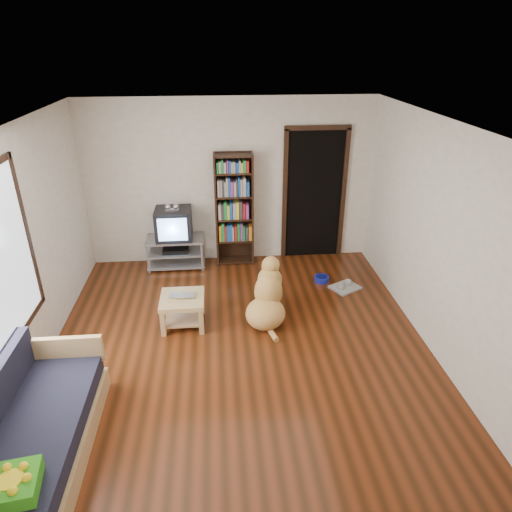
{
  "coord_description": "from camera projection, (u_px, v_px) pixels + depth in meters",
  "views": [
    {
      "loc": [
        -0.21,
        -4.45,
        3.37
      ],
      "look_at": [
        0.25,
        0.65,
        0.9
      ],
      "focal_mm": 32.0,
      "sensor_mm": 36.0,
      "label": 1
    }
  ],
  "objects": [
    {
      "name": "sofa",
      "position": [
        35.0,
        432.0,
        3.97
      ],
      "size": [
        0.8,
        1.8,
        0.8
      ],
      "color": "tan",
      "rests_on": "ground"
    },
    {
      "name": "crt_tv",
      "position": [
        174.0,
        223.0,
        7.12
      ],
      "size": [
        0.55,
        0.52,
        0.58
      ],
      "color": "black",
      "rests_on": "tv_stand"
    },
    {
      "name": "ground",
      "position": [
        241.0,
        348.0,
        5.47
      ],
      "size": [
        5.0,
        5.0,
        0.0
      ],
      "primitive_type": "plane",
      "color": "#5A240F",
      "rests_on": "ground"
    },
    {
      "name": "wall_right",
      "position": [
        440.0,
        242.0,
        5.09
      ],
      "size": [
        0.0,
        5.0,
        5.0
      ],
      "primitive_type": "plane",
      "rotation": [
        1.57,
        0.0,
        -1.57
      ],
      "color": "silver",
      "rests_on": "ground"
    },
    {
      "name": "bookshelf",
      "position": [
        234.0,
        204.0,
        7.14
      ],
      "size": [
        0.6,
        0.3,
        1.8
      ],
      "color": "black",
      "rests_on": "ground"
    },
    {
      "name": "ceiling",
      "position": [
        236.0,
        126.0,
        4.34
      ],
      "size": [
        5.0,
        5.0,
        0.0
      ],
      "primitive_type": "plane",
      "rotation": [
        3.14,
        0.0,
        0.0
      ],
      "color": "white",
      "rests_on": "ground"
    },
    {
      "name": "wall_back",
      "position": [
        230.0,
        183.0,
        7.15
      ],
      "size": [
        4.5,
        0.0,
        4.5
      ],
      "primitive_type": "plane",
      "rotation": [
        1.57,
        0.0,
        0.0
      ],
      "color": "silver",
      "rests_on": "ground"
    },
    {
      "name": "dog_bowl",
      "position": [
        322.0,
        279.0,
        6.94
      ],
      "size": [
        0.22,
        0.22,
        0.08
      ],
      "primitive_type": "cylinder",
      "color": "#161F9C",
      "rests_on": "ground"
    },
    {
      "name": "laptop",
      "position": [
        182.0,
        298.0,
        5.72
      ],
      "size": [
        0.35,
        0.24,
        0.03
      ],
      "primitive_type": "imported",
      "rotation": [
        0.0,
        0.0,
        -0.09
      ],
      "color": "#BCBDC0",
      "rests_on": "coffee_table"
    },
    {
      "name": "green_cushion",
      "position": [
        12.0,
        485.0,
        3.25
      ],
      "size": [
        0.42,
        0.42,
        0.12
      ],
      "primitive_type": "cube",
      "rotation": [
        0.0,
        0.0,
        0.15
      ],
      "color": "#36971B",
      "rests_on": "sofa"
    },
    {
      "name": "wall_front",
      "position": [
        262.0,
        429.0,
        2.66
      ],
      "size": [
        4.5,
        0.0,
        4.5
      ],
      "primitive_type": "plane",
      "rotation": [
        -1.57,
        0.0,
        0.0
      ],
      "color": "silver",
      "rests_on": "ground"
    },
    {
      "name": "grey_rag",
      "position": [
        345.0,
        288.0,
        6.75
      ],
      "size": [
        0.5,
        0.47,
        0.03
      ],
      "primitive_type": "cube",
      "rotation": [
        0.0,
        0.0,
        0.49
      ],
      "color": "#AAAAAA",
      "rests_on": "ground"
    },
    {
      "name": "dog",
      "position": [
        268.0,
        298.0,
        5.92
      ],
      "size": [
        0.65,
        1.01,
        0.82
      ],
      "color": "gold",
      "rests_on": "ground"
    },
    {
      "name": "doorway",
      "position": [
        314.0,
        192.0,
        7.32
      ],
      "size": [
        1.03,
        0.05,
        2.19
      ],
      "color": "black",
      "rests_on": "wall_back"
    },
    {
      "name": "tv_stand",
      "position": [
        176.0,
        251.0,
        7.3
      ],
      "size": [
        0.9,
        0.45,
        0.5
      ],
      "color": "#99999E",
      "rests_on": "ground"
    },
    {
      "name": "coffee_table",
      "position": [
        183.0,
        305.0,
        5.8
      ],
      "size": [
        0.55,
        0.55,
        0.4
      ],
      "color": "tan",
      "rests_on": "ground"
    },
    {
      "name": "wall_left",
      "position": [
        22.0,
        258.0,
        4.73
      ],
      "size": [
        0.0,
        5.0,
        5.0
      ],
      "primitive_type": "plane",
      "rotation": [
        1.57,
        0.0,
        1.57
      ],
      "color": "silver",
      "rests_on": "ground"
    }
  ]
}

